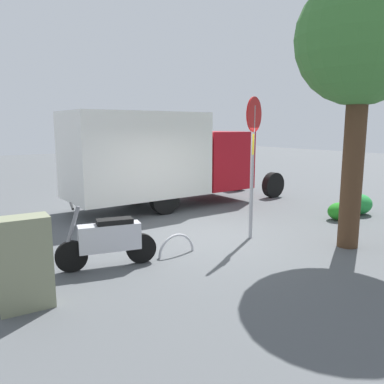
# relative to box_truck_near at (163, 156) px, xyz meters

# --- Properties ---
(ground_plane) EXTENTS (60.00, 60.00, 0.00)m
(ground_plane) POSITION_rel_box_truck_near_xyz_m (0.87, 3.53, -1.62)
(ground_plane) COLOR #4D5053
(box_truck_near) EXTENTS (7.50, 2.29, 2.94)m
(box_truck_near) POSITION_rel_box_truck_near_xyz_m (0.00, 0.00, 0.00)
(box_truck_near) COLOR black
(box_truck_near) RESTS_ON ground
(motorcycle) EXTENTS (1.78, 0.71, 1.20)m
(motorcycle) POSITION_rel_box_truck_near_xyz_m (3.54, 4.06, -1.10)
(motorcycle) COLOR black
(motorcycle) RESTS_ON ground
(stop_sign) EXTENTS (0.71, 0.33, 3.16)m
(stop_sign) POSITION_rel_box_truck_near_xyz_m (0.17, 4.18, 0.49)
(stop_sign) COLOR #9E9EA3
(stop_sign) RESTS_ON ground
(street_tree) EXTENTS (2.59, 2.59, 5.52)m
(street_tree) POSITION_rel_box_truck_near_xyz_m (-1.09, 5.82, 2.52)
(street_tree) COLOR #47301E
(street_tree) RESTS_ON ground
(utility_cabinet) EXTENTS (0.74, 0.46, 1.32)m
(utility_cabinet) POSITION_rel_box_truck_near_xyz_m (5.14, 4.89, -0.96)
(utility_cabinet) COLOR gray
(utility_cabinet) RESTS_ON ground
(bike_rack_hoop) EXTENTS (0.85, 0.07, 0.85)m
(bike_rack_hoop) POSITION_rel_box_truck_near_xyz_m (2.18, 4.18, -1.62)
(bike_rack_hoop) COLOR #B7B7BC
(bike_rack_hoop) RESTS_ON ground
(shrub_near_sign) EXTENTS (0.88, 0.72, 0.60)m
(shrub_near_sign) POSITION_rel_box_truck_near_xyz_m (-4.06, 4.21, -1.32)
(shrub_near_sign) COLOR #238639
(shrub_near_sign) RESTS_ON ground
(shrub_mid_verge) EXTENTS (0.70, 0.57, 0.48)m
(shrub_mid_verge) POSITION_rel_box_truck_near_xyz_m (-3.03, 4.30, -1.38)
(shrub_mid_verge) COLOR #238420
(shrub_mid_verge) RESTS_ON ground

